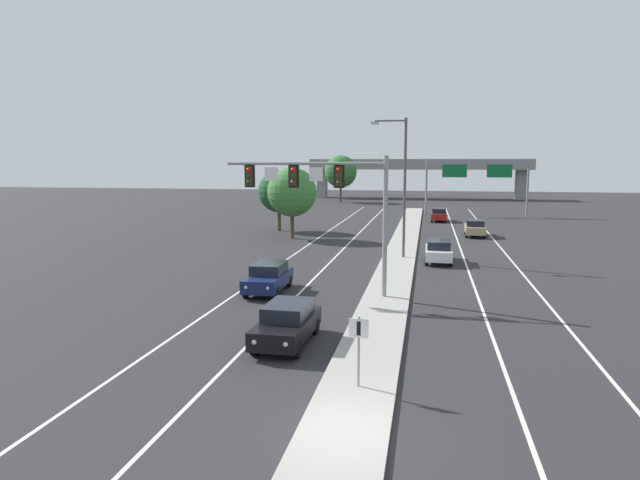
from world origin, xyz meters
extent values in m
plane|color=#28282B|center=(0.00, 0.00, 0.00)|extent=(260.00, 260.00, 0.00)
cube|color=#9E9B93|center=(0.00, 18.00, 0.07)|extent=(2.40, 110.00, 0.15)
cube|color=silver|center=(-4.70, 25.00, 0.00)|extent=(0.14, 100.00, 0.01)
cube|color=silver|center=(4.70, 25.00, 0.00)|extent=(0.14, 100.00, 0.01)
cube|color=silver|center=(-8.00, 25.00, 0.00)|extent=(0.14, 100.00, 0.01)
cube|color=silver|center=(8.00, 25.00, 0.00)|extent=(0.14, 100.00, 0.01)
cylinder|color=gray|center=(-0.12, 15.01, 3.75)|extent=(0.24, 0.24, 7.20)
cylinder|color=gray|center=(-4.28, 15.01, 6.95)|extent=(8.33, 0.16, 0.16)
cube|color=black|center=(-2.50, 15.05, 6.30)|extent=(0.56, 0.06, 1.20)
cube|color=#38330F|center=(-2.50, 15.01, 6.30)|extent=(0.32, 0.32, 1.00)
sphere|color=red|center=(-2.50, 14.84, 6.62)|extent=(0.22, 0.22, 0.22)
sphere|color=#282828|center=(-2.50, 14.84, 6.30)|extent=(0.22, 0.22, 0.22)
sphere|color=#282828|center=(-2.50, 14.84, 5.98)|extent=(0.22, 0.22, 0.22)
cube|color=black|center=(-4.88, 15.05, 6.30)|extent=(0.56, 0.06, 1.20)
cube|color=#38330F|center=(-4.88, 15.01, 6.30)|extent=(0.32, 0.32, 1.00)
sphere|color=red|center=(-4.88, 14.84, 6.62)|extent=(0.22, 0.22, 0.22)
sphere|color=#282828|center=(-4.88, 14.84, 6.30)|extent=(0.22, 0.22, 0.22)
sphere|color=#282828|center=(-4.88, 14.84, 5.98)|extent=(0.22, 0.22, 0.22)
cube|color=black|center=(-7.26, 15.05, 6.30)|extent=(0.56, 0.06, 1.20)
cube|color=#38330F|center=(-7.26, 15.01, 6.30)|extent=(0.32, 0.32, 1.00)
sphere|color=red|center=(-7.26, 14.84, 6.62)|extent=(0.22, 0.22, 0.22)
sphere|color=#282828|center=(-7.26, 14.84, 6.30)|extent=(0.22, 0.22, 0.22)
sphere|color=#282828|center=(-7.26, 14.84, 5.98)|extent=(0.22, 0.22, 0.22)
cube|color=white|center=(-3.69, 14.99, 6.40)|extent=(0.70, 0.04, 0.70)
cube|color=white|center=(-6.07, 14.99, 6.40)|extent=(0.70, 0.04, 0.70)
cylinder|color=gray|center=(0.03, 2.91, 1.25)|extent=(0.08, 0.08, 2.20)
cube|color=white|center=(0.03, 2.88, 2.00)|extent=(0.60, 0.03, 0.60)
cube|color=black|center=(0.03, 2.86, 2.00)|extent=(0.12, 0.01, 0.44)
cylinder|color=#4C4C51|center=(0.32, 27.61, 5.15)|extent=(0.20, 0.20, 10.00)
cylinder|color=#4C4C51|center=(-0.78, 27.61, 9.95)|extent=(2.20, 0.12, 0.12)
cube|color=#B7B7B2|center=(-1.88, 27.61, 9.80)|extent=(0.56, 0.28, 0.20)
cube|color=black|center=(-3.26, 6.94, 0.67)|extent=(1.92, 4.45, 0.70)
cube|color=black|center=(-3.25, 7.16, 1.30)|extent=(1.65, 2.42, 0.56)
sphere|color=#EAE5C6|center=(-2.74, 4.74, 0.72)|extent=(0.18, 0.18, 0.18)
sphere|color=#EAE5C6|center=(-3.90, 4.77, 0.72)|extent=(0.18, 0.18, 0.18)
cylinder|color=black|center=(-2.50, 5.42, 0.32)|extent=(0.24, 0.65, 0.64)
cylinder|color=black|center=(-4.10, 5.46, 0.32)|extent=(0.24, 0.65, 0.64)
cylinder|color=black|center=(-2.42, 8.42, 0.32)|extent=(0.24, 0.65, 0.64)
cylinder|color=black|center=(-4.02, 8.46, 0.32)|extent=(0.24, 0.65, 0.64)
cube|color=#141E4C|center=(-6.42, 15.37, 0.67)|extent=(1.85, 4.42, 0.70)
cube|color=black|center=(-6.42, 15.59, 1.30)|extent=(1.61, 2.39, 0.56)
sphere|color=#EAE5C6|center=(-5.82, 13.19, 0.72)|extent=(0.18, 0.18, 0.18)
sphere|color=#EAE5C6|center=(-6.97, 13.18, 0.72)|extent=(0.18, 0.18, 0.18)
cylinder|color=black|center=(-5.60, 13.88, 0.32)|extent=(0.23, 0.64, 0.64)
cylinder|color=black|center=(-7.20, 13.86, 0.32)|extent=(0.23, 0.64, 0.64)
cylinder|color=black|center=(-5.64, 16.88, 0.32)|extent=(0.23, 0.64, 0.64)
cylinder|color=black|center=(-7.24, 16.86, 0.32)|extent=(0.23, 0.64, 0.64)
cube|color=silver|center=(2.81, 26.69, 0.67)|extent=(1.82, 4.41, 0.70)
cube|color=black|center=(2.81, 26.47, 1.30)|extent=(1.59, 2.38, 0.56)
sphere|color=#EAE5C6|center=(2.25, 28.87, 0.72)|extent=(0.18, 0.18, 0.18)
sphere|color=#EAE5C6|center=(3.40, 28.87, 0.72)|extent=(0.18, 0.18, 0.18)
cylinder|color=black|center=(2.02, 28.19, 0.32)|extent=(0.22, 0.64, 0.64)
cylinder|color=black|center=(3.62, 28.18, 0.32)|extent=(0.22, 0.64, 0.64)
cylinder|color=black|center=(2.01, 25.19, 0.32)|extent=(0.22, 0.64, 0.64)
cylinder|color=black|center=(3.61, 25.18, 0.32)|extent=(0.22, 0.64, 0.64)
cube|color=tan|center=(6.45, 41.94, 0.67)|extent=(1.91, 4.44, 0.70)
cube|color=black|center=(6.45, 41.72, 1.30)|extent=(1.64, 2.41, 0.56)
sphere|color=#EAE5C6|center=(5.93, 44.13, 0.72)|extent=(0.18, 0.18, 0.18)
sphere|color=#EAE5C6|center=(7.08, 44.10, 0.72)|extent=(0.18, 0.18, 0.18)
cylinder|color=black|center=(5.69, 43.46, 0.32)|extent=(0.24, 0.65, 0.64)
cylinder|color=black|center=(7.29, 43.42, 0.32)|extent=(0.24, 0.65, 0.64)
cylinder|color=black|center=(5.62, 40.46, 0.32)|extent=(0.24, 0.65, 0.64)
cylinder|color=black|center=(7.22, 40.42, 0.32)|extent=(0.24, 0.65, 0.64)
cube|color=maroon|center=(3.32, 55.51, 0.67)|extent=(1.86, 4.42, 0.70)
cube|color=black|center=(3.31, 55.29, 1.30)|extent=(1.62, 2.40, 0.56)
sphere|color=#EAE5C6|center=(2.77, 57.70, 0.72)|extent=(0.18, 0.18, 0.18)
sphere|color=#EAE5C6|center=(3.92, 57.69, 0.72)|extent=(0.18, 0.18, 0.18)
cylinder|color=black|center=(2.54, 57.02, 0.32)|extent=(0.23, 0.64, 0.64)
cylinder|color=black|center=(4.14, 57.00, 0.32)|extent=(0.23, 0.64, 0.64)
cylinder|color=black|center=(2.50, 54.02, 0.32)|extent=(0.23, 0.64, 0.64)
cylinder|color=black|center=(4.10, 54.00, 0.32)|extent=(0.23, 0.64, 0.64)
cylinder|color=gray|center=(1.70, 64.09, 3.75)|extent=(0.28, 0.28, 7.50)
cylinder|color=gray|center=(14.70, 64.09, 3.75)|extent=(0.28, 0.28, 7.50)
cube|color=gray|center=(8.20, 64.09, 7.10)|extent=(13.00, 0.36, 0.70)
cube|color=#0F6033|center=(5.34, 63.89, 5.90)|extent=(3.20, 0.08, 1.70)
cube|color=#0F6033|center=(11.06, 63.89, 5.90)|extent=(3.20, 0.08, 1.70)
cube|color=gray|center=(0.00, 99.68, 6.20)|extent=(42.40, 6.40, 1.10)
cube|color=gray|center=(0.00, 96.68, 7.20)|extent=(42.40, 0.36, 0.90)
cube|color=gray|center=(-19.20, 99.68, 2.83)|extent=(1.80, 2.40, 5.65)
cube|color=gray|center=(19.20, 99.68, 2.83)|extent=(1.80, 2.40, 5.65)
cylinder|color=#4C3823|center=(-13.03, 42.58, 1.18)|extent=(0.36, 0.36, 2.35)
sphere|color=#1E4C28|center=(-13.03, 42.58, 4.07)|extent=(4.30, 4.30, 4.30)
cylinder|color=#4C3823|center=(-13.33, 86.12, 1.57)|extent=(0.36, 0.36, 3.13)
sphere|color=#2D6B2D|center=(-13.33, 86.12, 5.42)|extent=(5.72, 5.72, 5.72)
cylinder|color=#4C3823|center=(-10.32, 37.06, 1.24)|extent=(0.36, 0.36, 2.49)
sphere|color=#387533|center=(-10.32, 37.06, 4.31)|extent=(4.55, 4.55, 4.55)
camera|label=1|loc=(2.01, -13.77, 7.00)|focal=31.88mm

